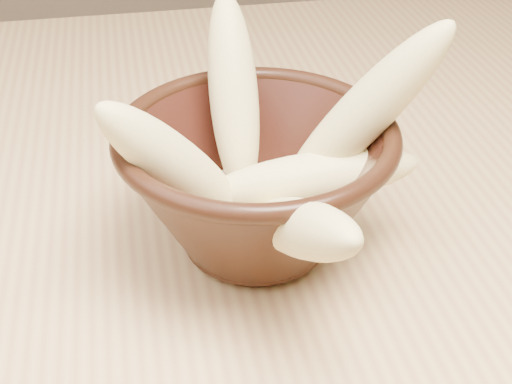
# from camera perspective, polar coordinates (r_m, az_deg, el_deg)

# --- Properties ---
(table) EXTENTS (1.20, 0.80, 0.75)m
(table) POSITION_cam_1_polar(r_m,az_deg,el_deg) (0.70, -7.56, -3.47)
(table) COLOR tan
(table) RESTS_ON ground
(bowl) EXTENTS (0.20, 0.20, 0.11)m
(bowl) POSITION_cam_1_polar(r_m,az_deg,el_deg) (0.52, 0.00, 0.86)
(bowl) COLOR black
(bowl) RESTS_ON table
(milk_puddle) EXTENTS (0.11, 0.11, 0.02)m
(milk_puddle) POSITION_cam_1_polar(r_m,az_deg,el_deg) (0.53, 0.00, -1.56)
(milk_puddle) COLOR beige
(milk_puddle) RESTS_ON bowl
(banana_upright) EXTENTS (0.04, 0.11, 0.15)m
(banana_upright) POSITION_cam_1_polar(r_m,az_deg,el_deg) (0.54, -1.80, 7.86)
(banana_upright) COLOR #DDD282
(banana_upright) RESTS_ON bowl
(banana_left) EXTENTS (0.13, 0.07, 0.13)m
(banana_left) POSITION_cam_1_polar(r_m,az_deg,el_deg) (0.48, -6.53, 2.20)
(banana_left) COLOR #DDD282
(banana_left) RESTS_ON bowl
(banana_right) EXTENTS (0.14, 0.08, 0.17)m
(banana_right) POSITION_cam_1_polar(r_m,az_deg,el_deg) (0.50, 8.43, 6.02)
(banana_right) COLOR #DDD282
(banana_right) RESTS_ON bowl
(banana_across) EXTENTS (0.16, 0.05, 0.05)m
(banana_across) POSITION_cam_1_polar(r_m,az_deg,el_deg) (0.51, 4.49, 1.11)
(banana_across) COLOR #DDD282
(banana_across) RESTS_ON bowl
(banana_front) EXTENTS (0.06, 0.16, 0.11)m
(banana_front) POSITION_cam_1_polar(r_m,az_deg,el_deg) (0.44, 3.55, -2.87)
(banana_front) COLOR #DDD282
(banana_front) RESTS_ON bowl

